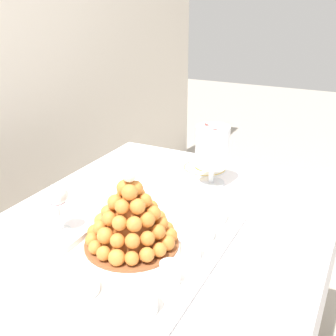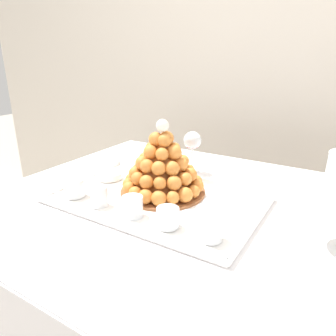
{
  "view_description": "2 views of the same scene",
  "coord_description": "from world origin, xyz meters",
  "views": [
    {
      "loc": [
        -0.99,
        -0.53,
        1.41
      ],
      "look_at": [
        0.1,
        0.02,
        0.9
      ],
      "focal_mm": 44.91,
      "sensor_mm": 36.0,
      "label": 1
    },
    {
      "loc": [
        0.35,
        -0.75,
        1.16
      ],
      "look_at": [
        -0.08,
        -0.06,
        0.87
      ],
      "focal_mm": 33.47,
      "sensor_mm": 36.0,
      "label": 2
    }
  ],
  "objects": [
    {
      "name": "buffet_table",
      "position": [
        0.0,
        0.0,
        0.65
      ],
      "size": [
        1.29,
        1.0,
        0.75
      ],
      "color": "brown",
      "rests_on": "ground_plane"
    },
    {
      "name": "serving_tray",
      "position": [
        -0.13,
        -0.04,
        0.76
      ],
      "size": [
        0.61,
        0.39,
        0.02
      ],
      "color": "white",
      "rests_on": "buffet_table"
    },
    {
      "name": "croquembouche",
      "position": [
        -0.14,
        0.01,
        0.85
      ],
      "size": [
        0.26,
        0.26,
        0.23
      ],
      "color": "brown",
      "rests_on": "serving_tray"
    },
    {
      "name": "dessert_cup_left",
      "position": [
        -0.35,
        -0.15,
        0.79
      ],
      "size": [
        0.06,
        0.06,
        0.05
      ],
      "color": "silver",
      "rests_on": "serving_tray"
    },
    {
      "name": "dessert_cup_mid_left",
      "position": [
        -0.24,
        -0.16,
        0.79
      ],
      "size": [
        0.05,
        0.05,
        0.06
      ],
      "color": "silver",
      "rests_on": "serving_tray"
    },
    {
      "name": "dessert_cup_centre",
      "position": [
        -0.12,
        -0.16,
        0.79
      ],
      "size": [
        0.06,
        0.06,
        0.06
      ],
      "color": "silver",
      "rests_on": "serving_tray"
    },
    {
      "name": "dessert_cup_mid_right",
      "position": [
        -0.01,
        -0.16,
        0.78
      ],
      "size": [
        0.06,
        0.06,
        0.05
      ],
      "color": "silver",
      "rests_on": "serving_tray"
    },
    {
      "name": "dessert_cup_right",
      "position": [
        0.1,
        -0.16,
        0.79
      ],
      "size": [
        0.06,
        0.06,
        0.06
      ],
      "color": "silver",
      "rests_on": "serving_tray"
    },
    {
      "name": "creme_brulee_ramekin",
      "position": [
        -0.36,
        0.02,
        0.77
      ],
      "size": [
        0.09,
        0.09,
        0.02
      ],
      "color": "white",
      "rests_on": "serving_tray"
    },
    {
      "name": "macaron_goblet",
      "position": [
        0.37,
        -0.03,
        0.9
      ],
      "size": [
        0.12,
        0.12,
        0.24
      ],
      "color": "white",
      "rests_on": "buffet_table"
    },
    {
      "name": "fruit_tart_plate",
      "position": [
        0.49,
        0.04,
        0.77
      ],
      "size": [
        0.18,
        0.18,
        0.06
      ],
      "color": "white",
      "rests_on": "buffet_table"
    },
    {
      "name": "wine_glass",
      "position": [
        -0.16,
        0.25,
        0.87
      ],
      "size": [
        0.07,
        0.07,
        0.15
      ],
      "color": "silver",
      "rests_on": "buffet_table"
    }
  ]
}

